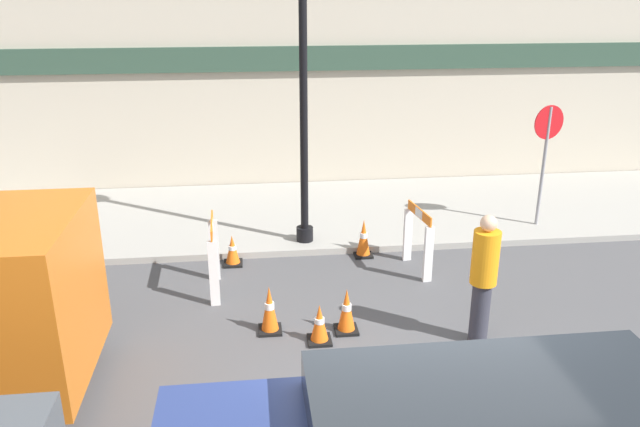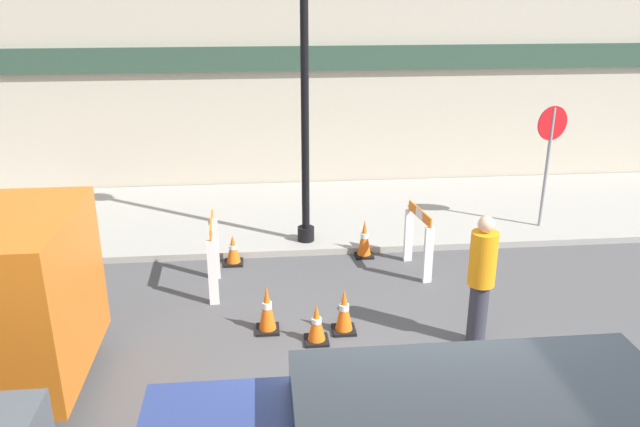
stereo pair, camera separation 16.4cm
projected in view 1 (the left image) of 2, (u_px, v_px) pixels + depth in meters
sidewalk_slab at (326, 213)px, 12.15m from camera, size 18.00×3.77×0.11m
storefront_facade at (315, 60)px, 13.04m from camera, size 18.00×0.22×5.50m
streetlamp_post at (303, 63)px, 9.67m from camera, size 0.44×0.44×4.61m
stop_sign at (546, 146)px, 10.93m from camera, size 0.59×0.16×2.19m
barricade_0 at (214, 254)px, 8.96m from camera, size 0.16×0.89×1.12m
barricade_1 at (418, 237)px, 9.66m from camera, size 0.25×0.88×1.03m
traffic_cone_0 at (232, 251)px, 9.96m from camera, size 0.30×0.30×0.50m
traffic_cone_1 at (319, 324)px, 7.79m from camera, size 0.30×0.30×0.52m
traffic_cone_2 at (270, 310)px, 8.01m from camera, size 0.30×0.30×0.65m
traffic_cone_3 at (364, 239)px, 10.26m from camera, size 0.30×0.30×0.64m
traffic_cone_4 at (347, 311)px, 8.02m from camera, size 0.30×0.30×0.61m
person_worker at (484, 275)px, 7.58m from camera, size 0.46×0.46×1.70m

